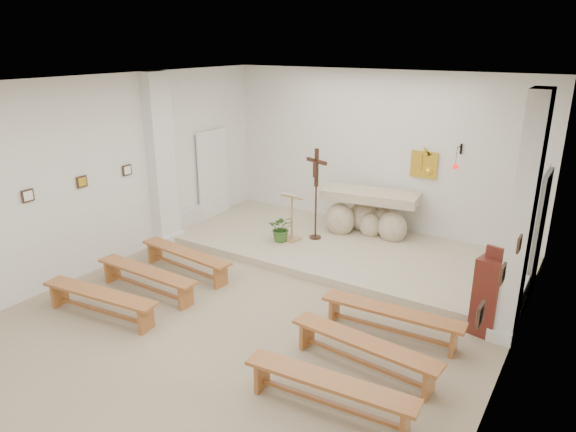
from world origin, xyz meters
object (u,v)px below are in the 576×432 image
Objects in this scene: crucifix_stand at (316,188)px; bench_right_second at (364,348)px; bench_left_second at (146,276)px; lectern at (292,217)px; bench_right_third at (329,387)px; bench_left_front at (186,257)px; bench_right_front at (391,316)px; donation_pedestal at (489,296)px; bench_left_third at (100,298)px; altar at (368,216)px.

bench_right_second is (2.65, -3.41, -0.92)m from crucifix_stand.
bench_left_second is (-1.30, -3.41, -0.92)m from crucifix_stand.
lectern is 0.50× the size of bench_right_third.
crucifix_stand is at bearing 132.67° from bench_right_second.
bench_left_front is 1.01× the size of bench_left_second.
bench_right_front is at bearing 5.31° from bench_left_front.
bench_right_front and bench_right_third have the same top height.
lectern is at bearing -114.52° from crucifix_stand.
lectern is 4.33m from donation_pedestal.
bench_left_second is 4.07m from bench_right_third.
bench_left_third is (-1.30, -4.35, -0.92)m from crucifix_stand.
bench_right_third is (3.96, -1.88, 0.00)m from bench_left_front.
bench_right_front is 1.00× the size of bench_left_third.
crucifix_stand reaches higher than bench_left_second.
lectern is 0.76× the size of donation_pedestal.
crucifix_stand is at bearing 66.97° from bench_left_third.
bench_left_third is at bearing -86.55° from crucifix_stand.
lectern is at bearing 174.29° from donation_pedestal.
lectern is (-1.15, -1.21, 0.11)m from altar.
lectern is at bearing 139.37° from bench_right_second.
bench_right_third is (3.01, -3.99, -0.33)m from lectern.
altar reaches higher than bench_left_front.
altar is 1.10× the size of crucifix_stand.
bench_right_third is (3.96, -0.94, 0.00)m from bench_left_second.
donation_pedestal is 0.65× the size of bench_right_second.
bench_right_second is at bearing -8.05° from bench_left_front.
bench_right_third is (0.00, -1.88, 0.00)m from bench_right_front.
lectern is at bearing 70.28° from bench_left_third.
bench_left_third is (-0.95, -3.99, -0.33)m from lectern.
bench_right_second is (1.85, -4.26, -0.22)m from altar.
altar reaches higher than bench_left_second.
donation_pedestal is 0.65× the size of bench_left_third.
bench_left_front is 3.96m from bench_right_front.
bench_right_front is at bearing 94.82° from bench_right_second.
bench_right_second is (0.00, -0.94, 0.00)m from bench_right_front.
bench_left_third is at bearing -84.69° from bench_left_front.
bench_left_third is (0.00, -0.94, 0.00)m from bench_left_second.
donation_pedestal is at bearing 62.95° from bench_right_third.
lectern is 4.12m from bench_left_third.
bench_left_second is (-0.95, -3.05, -0.33)m from lectern.
bench_right_second is (3.01, -3.05, -0.33)m from lectern.
bench_left_front is 4.07m from bench_right_second.
bench_left_third is (-3.96, -0.94, 0.00)m from bench_right_second.
donation_pedestal is at bearing 62.35° from bench_right_second.
altar is at bearing 118.34° from bench_right_second.
bench_left_front is at bearing -111.41° from lectern.
altar is 4.76m from bench_left_second.
bench_right_front is (2.65, -2.47, -0.92)m from crucifix_stand.
crucifix_stand reaches higher than bench_left_front.
crucifix_stand is (-0.80, -0.85, 0.70)m from altar.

